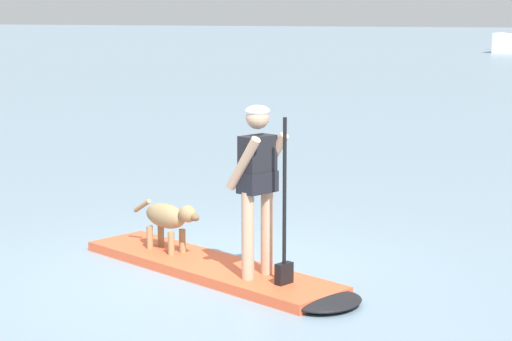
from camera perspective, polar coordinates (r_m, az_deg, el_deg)
name	(u,v)px	position (r m, az deg, el deg)	size (l,w,h in m)	color
ground_plane	(209,272)	(9.22, -3.02, -6.45)	(400.00, 400.00, 0.00)	gray
paddleboard	(224,272)	(9.04, -2.05, -6.44)	(3.51, 1.63, 0.10)	#E55933
person_paddler	(259,178)	(8.47, 0.17, -0.50)	(0.66, 0.57, 1.66)	tan
dog	(169,218)	(9.56, -5.58, -3.02)	(1.04, 0.39, 0.55)	#997A51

